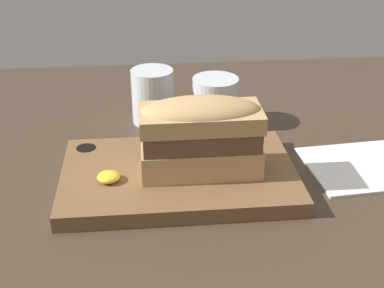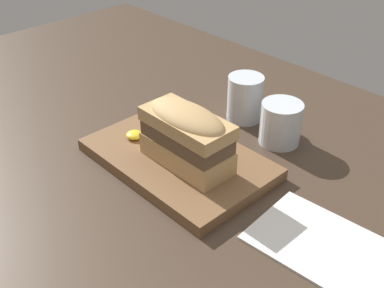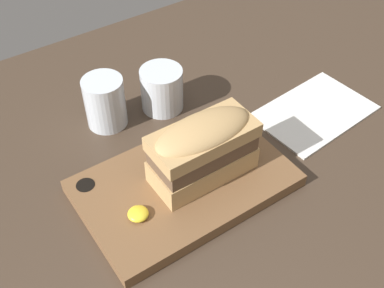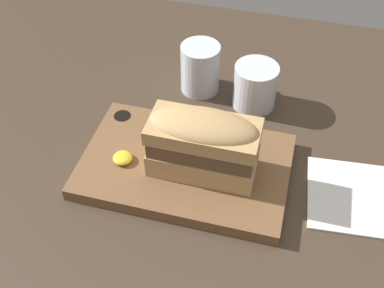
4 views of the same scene
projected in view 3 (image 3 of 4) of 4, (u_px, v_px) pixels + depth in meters
The scene contains 7 objects.
dining_table at pixel (221, 170), 80.18cm from camera, with size 181.62×100.19×2.00cm.
serving_board at pixel (184, 183), 75.28cm from camera, with size 32.33×20.69×2.24cm.
sandwich at pixel (203, 147), 71.31cm from camera, with size 16.13×7.60×10.67cm.
mustard_dollop at pixel (138, 214), 68.94cm from camera, with size 3.06×3.06×1.23cm.
water_glass at pixel (105, 105), 84.30cm from camera, with size 7.18×7.18×9.30cm.
wine_glass at pixel (162, 90), 87.69cm from camera, with size 7.76×7.76×8.12cm.
napkin at pixel (314, 112), 88.80cm from camera, with size 22.36×15.74×0.40cm.
Camera 3 is at (-34.43, -41.97, 60.35)cm, focal length 45.00 mm.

